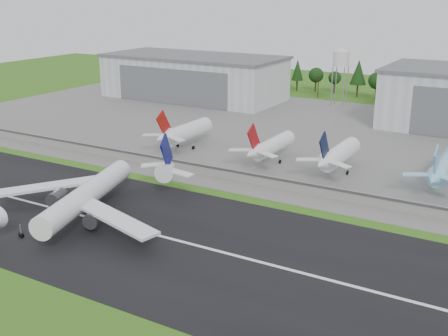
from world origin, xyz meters
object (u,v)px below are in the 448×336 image
Objects in this scene: parked_jet_red_b at (269,147)px; main_airliner at (85,200)px; parked_jet_red_a at (183,133)px; parked_jet_navy at (336,156)px; parked_jet_skyblue at (444,167)px.

main_airliner is at bearing -106.45° from parked_jet_red_b.
parked_jet_red_b is (19.77, 66.94, 1.05)m from main_airliner.
parked_jet_navy is (58.72, -0.02, -0.14)m from parked_jet_red_a.
parked_jet_navy is at bearing -171.00° from parked_jet_skyblue.
main_airliner reaches higher than parked_jet_red_a.
main_airliner is 1.56× the size of parked_jet_skyblue.
main_airliner is at bearing -77.12° from parked_jet_red_a.
parked_jet_red_b is at bearing -179.87° from parked_jet_navy.
parked_jet_navy is 31.83m from parked_jet_skyblue.
main_airliner is 1.86× the size of parked_jet_navy.
parked_jet_navy is at bearing -139.55° from main_airliner.
main_airliner reaches higher than parked_jet_red_b.
parked_jet_red_b is at bearing -0.12° from parked_jet_red_a.
parked_jet_red_b is at bearing -174.77° from parked_jet_skyblue.
main_airliner is at bearing -122.93° from parked_jet_navy.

